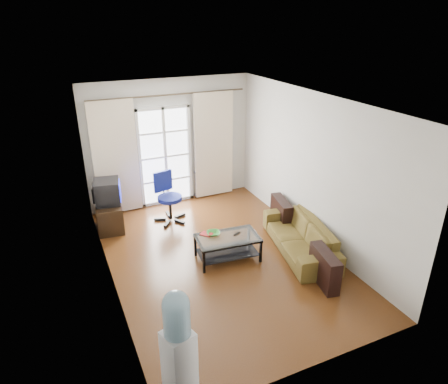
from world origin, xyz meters
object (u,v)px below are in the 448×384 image
Objects in this scene: task_chair at (169,207)px; sofa at (300,237)px; tv_stand at (110,216)px; crt_tv at (106,192)px; coffee_table at (228,245)px; water_cooler at (178,346)px.

sofa is at bearing -65.19° from task_chair.
crt_tv is at bearing 95.79° from tv_stand.
water_cooler is (-1.61, -2.27, 0.46)m from coffee_table.
sofa is 2.01× the size of task_chair.
task_chair reaches higher than coffee_table.
water_cooler is (0.03, -4.18, 0.48)m from tv_stand.
water_cooler is at bearing -79.31° from crt_tv.
water_cooler reaches higher than coffee_table.
coffee_table is at bearing 38.67° from water_cooler.
sofa is 1.31m from coffee_table.
sofa is 1.83× the size of coffee_table.
tv_stand is 0.50m from crt_tv.
coffee_table is at bearing -42.72° from tv_stand.
task_chair is at bearing 104.84° from coffee_table.
sofa is at bearing -27.65° from crt_tv.
crt_tv is (0.00, 0.07, 0.49)m from tv_stand.
sofa is 2.71m from task_chair.
coffee_table is 2.52m from tv_stand.
tv_stand is (-1.64, 1.91, -0.01)m from coffee_table.
water_cooler reaches higher than task_chair.
sofa is 3.65m from tv_stand.
sofa is 3.73m from crt_tv.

